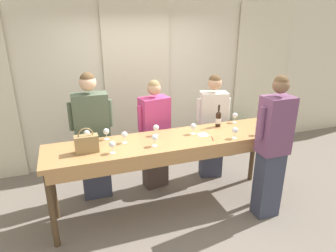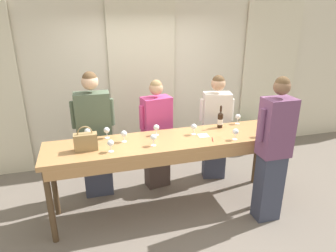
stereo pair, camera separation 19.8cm
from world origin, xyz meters
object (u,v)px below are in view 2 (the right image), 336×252
Objects in this scene: wine_glass_center_right at (156,128)px; potted_plant at (251,135)px; guest_cream_sweater at (216,127)px; wine_glass_front_right at (87,132)px; wine_glass_back_right at (110,143)px; tasting_bar at (170,147)px; wine_glass_near_host at (107,130)px; host_pouring at (273,151)px; wine_glass_center_mid at (238,117)px; wine_bottle at (220,120)px; guest_olive_jacket at (95,135)px; wine_glass_front_mid at (260,129)px; wine_glass_front_left at (194,127)px; wine_glass_center_left at (124,134)px; handbag at (86,141)px; wine_glass_back_left at (153,138)px; guest_pink_top at (157,135)px; wine_glass_back_mid at (236,132)px.

potted_plant is (2.13, 1.15, -0.80)m from wine_glass_center_right.
guest_cream_sweater is 2.70× the size of potted_plant.
wine_glass_front_right is 0.49m from wine_glass_back_right.
wine_glass_back_right reaches higher than potted_plant.
wine_glass_near_host is (-0.75, 0.27, 0.20)m from tasting_bar.
host_pouring reaches higher than wine_glass_front_right.
wine_bottle is at bearing -167.46° from wine_glass_center_mid.
host_pouring is (1.88, -0.79, -0.17)m from wine_glass_near_host.
guest_olive_jacket is at bearing 150.32° from wine_glass_center_right.
host_pouring reaches higher than wine_glass_front_mid.
host_pouring reaches higher than guest_cream_sweater.
wine_glass_back_right is 0.24× the size of potted_plant.
wine_glass_front_mid is (0.78, -0.30, -0.00)m from wine_glass_front_left.
wine_glass_center_left is 0.08× the size of guest_olive_jacket.
handbag reaches higher than wine_glass_center_left.
wine_glass_center_left and wine_glass_near_host have the same top height.
wine_glass_back_left is 0.82m from guest_pink_top.
wine_bottle is at bearing -137.42° from potted_plant.
wine_glass_center_left is (0.42, -0.19, 0.00)m from wine_glass_front_right.
wine_glass_center_left is 0.30m from wine_glass_back_right.
wine_glass_center_mid is at bearing 0.58° from wine_glass_near_host.
wine_glass_back_mid is 2.14m from potted_plant.
wine_glass_front_right and wine_glass_center_mid have the same top height.
handbag is at bearing 173.85° from wine_glass_back_mid.
wine_glass_back_left is 2.79m from potted_plant.
wine_glass_front_left is 1.11m from wine_glass_near_host.
wine_glass_front_right reaches higher than tasting_bar.
wine_glass_center_left is 2.96m from potted_plant.
wine_glass_center_left is 0.38m from wine_glass_back_left.
wine_glass_center_left is 1.00× the size of wine_glass_center_right.
wine_glass_front_left and wine_glass_center_mid have the same top height.
wine_glass_front_right is 1.00× the size of wine_glass_center_right.
host_pouring is (1.69, -0.62, -0.17)m from wine_glass_center_left.
wine_glass_center_mid is 1.00× the size of wine_glass_back_left.
guest_pink_top is (0.96, 0.34, -0.28)m from wine_glass_front_right.
guest_olive_jacket reaches higher than wine_glass_back_mid.
guest_pink_top is at bearing 46.76° from wine_glass_back_right.
host_pouring is (0.35, -0.74, -0.18)m from wine_bottle.
wine_bottle is 1.07m from wine_glass_back_left.
wine_bottle is 0.91m from wine_glass_center_right.
wine_glass_center_mid is at bearing 8.56° from handbag.
wine_glass_near_host is at bearing 90.78° from wine_glass_back_right.
guest_olive_jacket is at bearing 180.00° from guest_pink_top.
tasting_bar is at bearing -35.37° from guest_olive_jacket.
wine_glass_center_mid is at bearing 13.34° from wine_glass_back_right.
tasting_bar is at bearing -9.84° from wine_glass_center_left.
wine_glass_back_right is (-1.86, 0.07, 0.00)m from wine_glass_front_mid.
wine_glass_front_mid is (0.34, -0.44, -0.01)m from wine_bottle.
wine_glass_center_right is at bearing 155.58° from wine_glass_back_mid.
wine_glass_front_left and wine_glass_front_right have the same top height.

